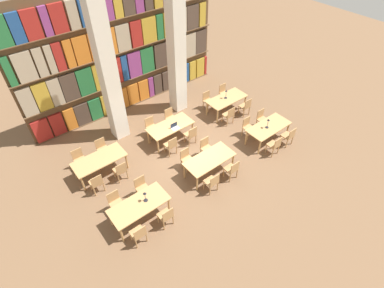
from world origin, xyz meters
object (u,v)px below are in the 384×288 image
object	(u,v)px
chair_8	(275,145)
chair_9	(248,127)
reading_table_4	(170,127)
laptop	(175,127)
pillar_center	(176,48)
chair_4	(212,182)
chair_17	(151,126)
chair_22	(246,106)
chair_23	(224,92)
chair_12	(96,183)
reading_table_3	(99,161)
reading_table_2	(268,128)
chair_6	(232,169)
chair_14	(120,170)
chair_20	(229,115)
pillar_left	(108,72)
reading_table_1	(209,160)
chair_10	(289,136)
desk_lamp_0	(145,195)
desk_lamp_1	(268,122)
chair_5	(187,158)
chair_11	(262,118)
chair_2	(166,216)
chair_21	(208,100)
chair_13	(79,159)
chair_1	(116,202)
chair_0	(139,234)
chair_18	(191,135)
chair_19	(170,117)
reading_table_0	(139,206)
chair_7	(206,147)
desk_lamp_2	(226,93)
chair_16	(171,145)
chair_15	(102,148)

from	to	relation	value
chair_8	chair_9	world-z (taller)	same
reading_table_4	laptop	world-z (taller)	laptop
pillar_center	chair_4	bearing A→B (deg)	-113.48
chair_17	chair_22	world-z (taller)	same
chair_23	chair_12	bearing A→B (deg)	10.73
reading_table_3	chair_12	distance (m)	0.91
reading_table_2	chair_6	bearing A→B (deg)	-167.01
chair_14	chair_20	xyz separation A→B (m)	(5.37, -0.07, 0.00)
pillar_left	chair_12	xyz separation A→B (m)	(-2.14, -2.34, -2.51)
reading_table_1	chair_10	xyz separation A→B (m)	(3.57, -0.85, -0.18)
desk_lamp_0	desk_lamp_1	xyz separation A→B (m)	(5.81, 0.02, 0.02)
desk_lamp_0	chair_9	xyz separation A→B (m)	(5.50, 0.75, -0.54)
chair_17	laptop	distance (m)	1.16
desk_lamp_0	chair_5	bearing A→B (deg)	20.60
desk_lamp_1	chair_23	world-z (taller)	desk_lamp_1
reading_table_2	chair_11	distance (m)	0.88
pillar_left	chair_5	bearing A→B (deg)	-72.80
chair_2	chair_21	bearing A→B (deg)	37.81
chair_13	pillar_left	bearing A→B (deg)	-157.61
desk_lamp_1	chair_17	world-z (taller)	desk_lamp_1
chair_4	reading_table_4	bearing A→B (deg)	81.62
chair_1	desk_lamp_0	xyz separation A→B (m)	(0.73, -0.74, 0.54)
chair_10	chair_14	world-z (taller)	same
chair_0	desk_lamp_1	size ratio (longest dim) A/B	2.04
chair_18	chair_19	xyz separation A→B (m)	(0.00, 1.46, 0.00)
reading_table_0	reading_table_4	distance (m)	3.98
chair_2	chair_4	world-z (taller)	same
reading_table_1	chair_12	world-z (taller)	chair_12
pillar_center	chair_11	bearing A→B (deg)	-60.64
chair_7	chair_12	distance (m)	4.28
chair_1	chair_19	size ratio (longest dim) A/B	1.00
desk_lamp_2	chair_11	bearing A→B (deg)	-76.49
chair_16	chair_1	bearing A→B (deg)	-159.86
chair_15	laptop	bearing A→B (deg)	159.52
pillar_center	desk_lamp_2	distance (m)	2.97
chair_9	desk_lamp_2	distance (m)	1.99
chair_4	chair_16	bearing A→B (deg)	90.61
chair_2	chair_19	distance (m)	5.04
chair_18	chair_13	bearing A→B (deg)	160.02
chair_12	chair_14	size ratio (longest dim) A/B	1.00
chair_1	chair_2	bearing A→B (deg)	124.54
reading_table_3	chair_17	xyz separation A→B (m)	(2.66, 0.68, -0.18)
chair_10	chair_14	distance (m)	6.83
laptop	chair_22	distance (m)	3.69
chair_15	chair_19	size ratio (longest dim) A/B	1.00
chair_6	chair_12	world-z (taller)	same
chair_23	pillar_center	bearing A→B (deg)	-24.71
chair_14	reading_table_1	bearing A→B (deg)	-32.68
chair_8	chair_17	world-z (taller)	same
chair_0	reading_table_3	size ratio (longest dim) A/B	0.47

